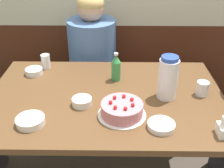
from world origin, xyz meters
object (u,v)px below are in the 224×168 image
Objects in this scene: birthday_cake at (122,110)px; glass_water_tall at (46,61)px; bowl_sauce_shallow at (30,121)px; water_pitcher at (168,78)px; bowl_side_dish at (34,71)px; glass_tumbler_short at (202,88)px; soju_bottle at (116,67)px; bowl_soup_white at (161,125)px; bowl_rice_small at (82,102)px; person_teal_shirt at (93,65)px; bench_seat at (109,96)px.

glass_water_tall reaches higher than birthday_cake.
bowl_sauce_shallow is 0.64m from glass_water_tall.
water_pitcher is 2.60× the size of glass_water_tall.
bowl_side_dish is 1.09m from glass_tumbler_short.
soju_bottle is (-0.29, 0.20, -0.04)m from water_pitcher.
glass_tumbler_short is (0.48, 0.21, 0.01)m from birthday_cake.
bowl_rice_small is (-0.41, 0.20, 0.01)m from bowl_soup_white.
water_pitcher is at bearing -25.29° from glass_water_tall.
glass_tumbler_short reaches higher than bowl_sauce_shallow.
glass_water_tall is (-0.30, 0.46, 0.03)m from bowl_rice_small.
birthday_cake is 0.22× the size of person_teal_shirt.
soju_bottle reaches higher than bowl_sauce_shallow.
birthday_cake is at bearing -84.85° from bench_seat.
bowl_sauce_shallow is (-0.72, -0.27, -0.11)m from water_pitcher.
person_teal_shirt is at bearing 76.68° from bowl_sauce_shallow.
bowl_soup_white is at bearing -1.93° from bowl_sauce_shallow.
glass_water_tall reaches higher than bowl_rice_small.
bowl_side_dish is at bearing 173.04° from soju_bottle.
bowl_rice_small is 1.12× the size of glass_water_tall.
bench_seat is at bearing 95.15° from birthday_cake.
water_pitcher reaches higher than bowl_side_dish.
water_pitcher reaches higher than bowl_soup_white.
bowl_soup_white reaches higher than bench_seat.
bowl_sauce_shallow is at bearing -159.71° from water_pitcher.
person_teal_shirt reaches higher than glass_tumbler_short.
soju_bottle reaches higher than bowl_rice_small.
water_pitcher reaches higher than soju_bottle.
water_pitcher is 0.32m from bowl_soup_white.
glass_tumbler_short is (0.28, 0.32, 0.03)m from bowl_soup_white.
bowl_rice_small is at bearing -97.85° from bench_seat.
bench_seat is 1.56× the size of person_teal_shirt.
glass_tumbler_short is at bearing -19.43° from soju_bottle.
soju_bottle reaches higher than bowl_side_dish.
person_teal_shirt reaches higher than glass_water_tall.
water_pitcher is at bearing 35.64° from birthday_cake.
bench_seat is 16.72× the size of bowl_rice_small.
bowl_side_dish is at bearing 166.90° from glass_tumbler_short.
bench_seat is at bearing 82.15° from bowl_rice_small.
bowl_soup_white is 1.20× the size of bowl_side_dish.
bowl_side_dish is at bearing -121.59° from glass_water_tall.
birthday_cake is 0.47m from bowl_sauce_shallow.
person_teal_shirt is at bearing 52.17° from bowl_side_dish.
bowl_side_dish is (-0.55, 0.07, -0.07)m from soju_bottle.
person_teal_shirt reaches higher than bench_seat.
bowl_soup_white is 0.66m from bowl_sauce_shallow.
glass_tumbler_short is (1.00, -0.34, -0.01)m from glass_water_tall.
water_pitcher is 2.32× the size of bowl_rice_small.
bowl_sauce_shallow is 1.47× the size of glass_water_tall.
birthday_cake is at bearing -23.10° from bowl_rice_small.
glass_tumbler_short is at bearing 9.69° from bowl_rice_small.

